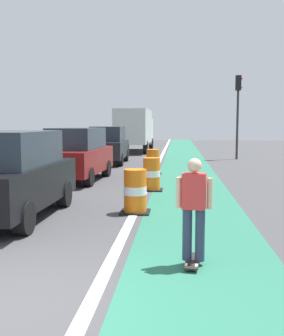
# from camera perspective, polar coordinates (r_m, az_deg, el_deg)

# --- Properties ---
(ground_plane) EXTENTS (100.00, 100.00, 0.00)m
(ground_plane) POSITION_cam_1_polar(r_m,az_deg,el_deg) (5.61, -16.84, -17.50)
(ground_plane) COLOR #424244
(bike_lane_strip) EXTENTS (2.50, 80.00, 0.01)m
(bike_lane_strip) POSITION_cam_1_polar(r_m,az_deg,el_deg) (16.92, 6.30, -1.45)
(bike_lane_strip) COLOR #286B51
(bike_lane_strip) RESTS_ON ground
(lane_divider_stripe) EXTENTS (0.20, 80.00, 0.01)m
(lane_divider_stripe) POSITION_cam_1_polar(r_m,az_deg,el_deg) (16.95, 1.23, -1.40)
(lane_divider_stripe) COLOR silver
(lane_divider_stripe) RESTS_ON ground
(skateboarder_on_lane) EXTENTS (0.56, 0.82, 1.69)m
(skateboarder_on_lane) POSITION_cam_1_polar(r_m,az_deg,el_deg) (6.59, 7.07, -5.43)
(skateboarder_on_lane) COLOR black
(skateboarder_on_lane) RESTS_ON ground
(parked_suv_nearest) EXTENTS (1.96, 4.62, 2.04)m
(parked_suv_nearest) POSITION_cam_1_polar(r_m,az_deg,el_deg) (10.22, -17.30, -0.84)
(parked_suv_nearest) COLOR black
(parked_suv_nearest) RESTS_ON ground
(parked_suv_second) EXTENTS (2.10, 4.69, 2.04)m
(parked_suv_second) POSITION_cam_1_polar(r_m,az_deg,el_deg) (16.38, -8.79, 1.89)
(parked_suv_second) COLOR maroon
(parked_suv_second) RESTS_ON ground
(parked_suv_third) EXTENTS (2.01, 4.65, 2.04)m
(parked_suv_third) POSITION_cam_1_polar(r_m,az_deg,el_deg) (23.19, -4.61, 3.17)
(parked_suv_third) COLOR black
(parked_suv_third) RESTS_ON ground
(traffic_barrel_front) EXTENTS (0.73, 0.73, 1.09)m
(traffic_barrel_front) POSITION_cam_1_polar(r_m,az_deg,el_deg) (10.41, -0.94, -3.23)
(traffic_barrel_front) COLOR orange
(traffic_barrel_front) RESTS_ON ground
(traffic_barrel_mid) EXTENTS (0.73, 0.73, 1.09)m
(traffic_barrel_mid) POSITION_cam_1_polar(r_m,az_deg,el_deg) (13.87, 1.32, -0.89)
(traffic_barrel_mid) COLOR orange
(traffic_barrel_mid) RESTS_ON ground
(traffic_barrel_back) EXTENTS (0.73, 0.73, 1.09)m
(traffic_barrel_back) POSITION_cam_1_polar(r_m,az_deg,el_deg) (18.27, 1.49, 0.81)
(traffic_barrel_back) COLOR orange
(traffic_barrel_back) RESTS_ON ground
(delivery_truck_down_block) EXTENTS (2.45, 7.63, 3.23)m
(delivery_truck_down_block) POSITION_cam_1_polar(r_m,az_deg,el_deg) (32.38, -0.97, 5.46)
(delivery_truck_down_block) COLOR beige
(delivery_truck_down_block) RESTS_ON ground
(traffic_light_corner) EXTENTS (0.41, 0.32, 5.10)m
(traffic_light_corner) POSITION_cam_1_polar(r_m,az_deg,el_deg) (26.49, 12.92, 8.73)
(traffic_light_corner) COLOR #2D2D2D
(traffic_light_corner) RESTS_ON ground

